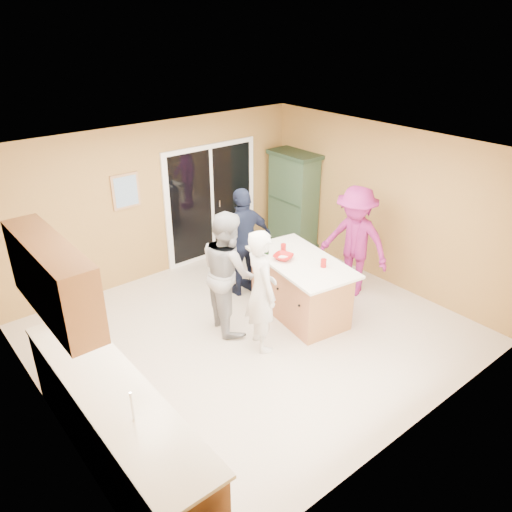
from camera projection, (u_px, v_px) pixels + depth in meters
floor at (252, 334)px, 7.12m from camera, size 5.50×5.50×0.00m
ceiling at (252, 154)px, 5.97m from camera, size 5.50×5.00×0.10m
wall_back at (158, 201)px, 8.28m from camera, size 5.50×0.10×2.60m
wall_front at (414, 338)px, 4.81m from camera, size 5.50×0.10×2.60m
wall_left at (38, 327)px, 4.98m from camera, size 0.10×5.00×2.60m
wall_right at (383, 205)px, 8.11m from camera, size 0.10×5.00×2.60m
left_cabinet_run at (123, 436)px, 4.79m from camera, size 0.65×3.05×1.24m
upper_cabinets at (52, 278)px, 4.69m from camera, size 0.35×1.60×0.75m
sliding_door at (212, 202)px, 8.96m from camera, size 1.90×0.07×2.10m
framed_picture at (126, 191)px, 7.82m from camera, size 0.46×0.04×0.56m
kitchen_island at (300, 289)px, 7.43m from camera, size 1.17×1.83×0.90m
green_hutch at (293, 202)px, 9.42m from camera, size 0.53×1.01×1.85m
woman_white at (261, 291)px, 6.50m from camera, size 0.59×0.72×1.72m
woman_grey at (228, 272)px, 6.92m from camera, size 0.87×1.00×1.77m
woman_navy at (244, 242)px, 7.82m from camera, size 1.05×0.48×1.76m
woman_magenta at (354, 242)px, 7.80m from camera, size 0.92×1.28×1.79m
serving_bowl at (283, 257)px, 7.23m from camera, size 0.37×0.37×0.07m
tulip_vase at (53, 309)px, 5.59m from camera, size 0.23×0.18×0.40m
tumbler_near at (283, 248)px, 7.46m from camera, size 0.09×0.09×0.12m
tumbler_far at (323, 263)px, 7.00m from camera, size 0.10×0.10×0.12m
wine_bottle at (267, 246)px, 7.35m from camera, size 0.07×0.07×0.31m
white_plate at (282, 255)px, 7.36m from camera, size 0.27×0.27×0.02m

